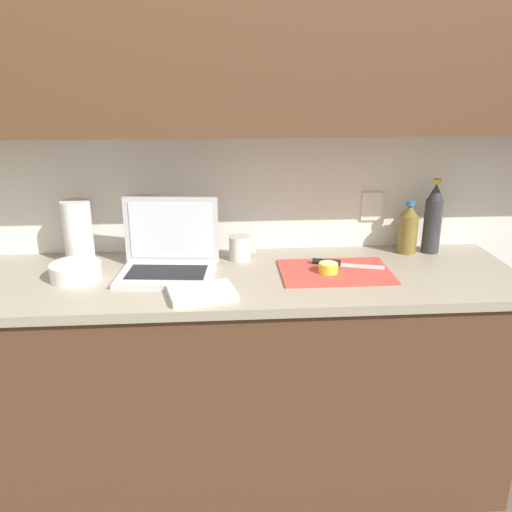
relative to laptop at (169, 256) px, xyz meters
The scene contains 13 objects.
ground_plane 1.00m from the laptop, 15.50° to the right, with size 12.00×12.00×0.00m, color #564C47.
wall_back 0.64m from the laptop, 44.77° to the left, with size 5.20×0.38×2.60m.
counter_unit 0.54m from the laptop, 16.30° to the right, with size 2.28×0.62×0.91m.
laptop is the anchor object (origin of this frame).
cutting_board 0.63m from the laptop, ahead, with size 0.42×0.29×0.01m, color #D1473D.
knife 0.65m from the laptop, ahead, with size 0.28×0.10×0.02m.
lemon_half_cut 0.60m from the laptop, ahead, with size 0.07×0.07×0.04m.
bottle_green_soda 0.99m from the laptop, ahead, with size 0.08×0.08×0.22m.
bottle_oil_tall 1.09m from the laptop, ahead, with size 0.07×0.07×0.31m.
measuring_cup 0.30m from the laptop, 25.31° to the left, with size 0.11×0.09×0.10m.
bowl_white 0.34m from the laptop, behind, with size 0.18×0.18×0.06m.
paper_towel_roll 0.40m from the laptop, 157.44° to the left, with size 0.11×0.11×0.25m.
dish_towel 0.28m from the laptop, 61.86° to the right, with size 0.22×0.16×0.02m, color silver.
Camera 1 is at (-0.00, -1.89, 1.65)m, focal length 38.00 mm.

